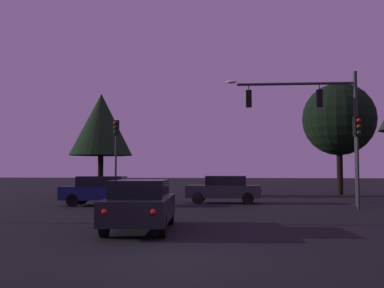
# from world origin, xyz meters

# --- Properties ---
(ground_plane) EXTENTS (168.00, 168.00, 0.00)m
(ground_plane) POSITION_xyz_m (0.00, 24.50, 0.00)
(ground_plane) COLOR black
(ground_plane) RESTS_ON ground
(traffic_signal_mast_arm) EXTENTS (6.71, 0.54, 6.91)m
(traffic_signal_mast_arm) POSITION_xyz_m (5.03, 14.78, 4.75)
(traffic_signal_mast_arm) COLOR #232326
(traffic_signal_mast_arm) RESTS_ON ground
(traffic_light_corner_left) EXTENTS (0.35, 0.38, 4.80)m
(traffic_light_corner_left) POSITION_xyz_m (-6.30, 17.08, 3.37)
(traffic_light_corner_left) COLOR #232326
(traffic_light_corner_left) RESTS_ON ground
(traffic_light_corner_right) EXTENTS (0.36, 0.38, 4.27)m
(traffic_light_corner_right) POSITION_xyz_m (6.41, 12.37, 3.03)
(traffic_light_corner_right) COLOR #232326
(traffic_light_corner_right) RESTS_ON ground
(car_nearside_lane) EXTENTS (2.18, 4.77, 1.52)m
(car_nearside_lane) POSITION_xyz_m (-1.85, 4.48, 0.80)
(car_nearside_lane) COLOR black
(car_nearside_lane) RESTS_ON ground
(car_crossing_left) EXTENTS (4.16, 1.82, 1.52)m
(car_crossing_left) POSITION_xyz_m (0.12, 16.31, 0.79)
(car_crossing_left) COLOR #232328
(car_crossing_left) RESTS_ON ground
(car_crossing_right) EXTENTS (4.51, 2.12, 1.52)m
(car_crossing_right) POSITION_xyz_m (-5.96, 13.85, 0.80)
(car_crossing_right) COLOR #0F1947
(car_crossing_right) RESTS_ON ground
(tree_left_far) EXTENTS (4.57, 4.57, 7.46)m
(tree_left_far) POSITION_xyz_m (-9.16, 23.12, 5.18)
(tree_left_far) COLOR black
(tree_left_far) RESTS_ON ground
(tree_center_horizon) EXTENTS (5.51, 5.51, 8.48)m
(tree_center_horizon) POSITION_xyz_m (8.42, 26.45, 5.71)
(tree_center_horizon) COLOR black
(tree_center_horizon) RESTS_ON ground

